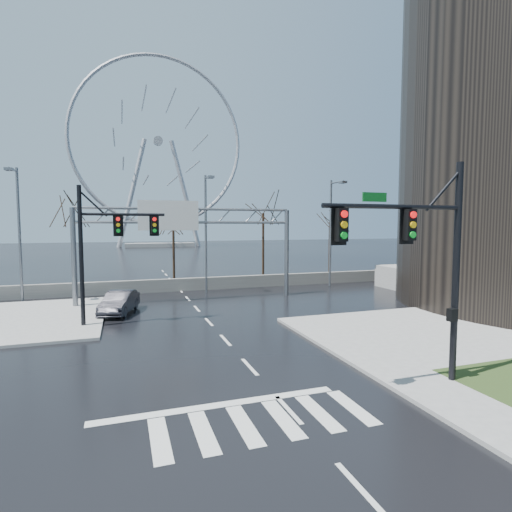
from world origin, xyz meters
name	(u,v)px	position (x,y,z in m)	size (l,w,h in m)	color
ground	(250,367)	(0.00, 0.00, 0.00)	(260.00, 260.00, 0.00)	black
sidewalk_right_ext	(416,332)	(10.00, 2.00, 0.07)	(12.00, 10.00, 0.15)	gray
sidewalk_far	(16,320)	(-11.00, 12.00, 0.07)	(10.00, 12.00, 0.15)	gray
barrier_wall	(180,285)	(0.00, 20.00, 0.55)	(52.00, 0.50, 1.10)	slate
signal_mast_near	(427,252)	(5.14, -4.04, 4.87)	(5.52, 0.41, 8.00)	black
signal_mast_far	(102,242)	(-5.87, 8.96, 4.83)	(4.72, 0.41, 8.00)	black
sign_gantry	(184,233)	(-0.38, 14.96, 5.18)	(16.36, 0.40, 7.60)	slate
streetlight_left	(18,224)	(-12.00, 18.16, 5.89)	(0.50, 2.55, 10.00)	slate
streetlight_mid	(206,224)	(2.00, 18.16, 5.89)	(0.50, 2.55, 10.00)	slate
streetlight_right	(332,224)	(14.00, 18.16, 5.89)	(0.50, 2.55, 10.00)	slate
tree_left	(71,223)	(-9.00, 23.50, 5.98)	(3.75, 3.75, 7.50)	black
tree_center	(173,231)	(0.00, 24.50, 5.17)	(3.25, 3.25, 6.50)	black
tree_right	(263,221)	(9.00, 23.50, 6.22)	(3.90, 3.90, 7.80)	black
tree_far_right	(330,229)	(17.00, 24.00, 5.41)	(3.40, 3.40, 6.80)	black
ferris_wheel	(158,148)	(5.00, 95.00, 26.13)	(45.00, 6.00, 50.91)	gray
car	(119,302)	(-5.07, 12.21, 0.73)	(1.55, 4.46, 1.47)	black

